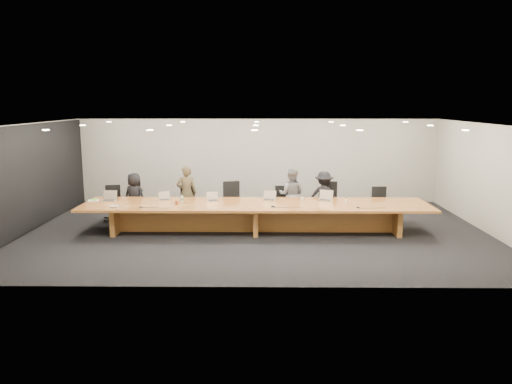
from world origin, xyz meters
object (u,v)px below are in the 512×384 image
chair_far_right (380,204)px  laptop_a (109,196)px  chair_right (328,201)px  paper_cup_near (302,199)px  laptop_c (213,197)px  chair_mid_left (233,201)px  chair_mid_right (282,204)px  amber_mug (177,203)px  chair_far_left (113,203)px  paper_cup_far (346,201)px  person_b (187,193)px  laptop_b (165,196)px  person_a (135,197)px  person_c (291,195)px  laptop_d (269,196)px  conference_table (256,212)px  water_bottle (182,199)px  mic_center (273,206)px  mic_right (358,207)px  person_d (324,196)px  av_box (115,206)px  mic_left (141,207)px  laptop_e (325,195)px  chair_left (185,203)px

chair_far_right → laptop_a: laptop_a is taller
chair_right → paper_cup_near: bearing=-120.5°
laptop_c → chair_mid_left: bearing=42.2°
chair_mid_right → amber_mug: (-2.77, -1.30, 0.29)m
chair_far_left → chair_mid_right: bearing=-17.5°
paper_cup_far → chair_far_left: bearing=170.0°
person_b → laptop_b: size_ratio=5.47×
person_a → person_c: bearing=-158.8°
laptop_d → conference_table: bearing=-114.9°
conference_table → person_a: size_ratio=6.52×
laptop_b → water_bottle: bearing=-57.3°
chair_far_left → laptop_a: 1.10m
chair_mid_left → laptop_b: size_ratio=3.94×
conference_table → chair_far_right: bearing=18.6°
laptop_a → mic_center: (4.36, -0.71, -0.13)m
mic_right → amber_mug: bearing=175.3°
person_d → laptop_b: bearing=24.2°
laptop_b → person_d: bearing=-10.1°
chair_mid_right → av_box: chair_mid_right is taller
chair_mid_left → water_bottle: (-1.27, -1.15, 0.28)m
person_c → mic_left: 4.25m
chair_right → chair_far_right: size_ratio=1.13×
chair_far_right → paper_cup_near: 2.47m
amber_mug → mic_center: size_ratio=0.67×
laptop_e → paper_cup_near: bearing=-153.5°
chair_left → chair_mid_right: size_ratio=1.00×
chair_mid_right → laptop_c: bearing=-149.3°
chair_far_left → paper_cup_near: bearing=-26.2°
mic_left → mic_center: 3.30m
chair_left → laptop_b: chair_left is taller
chair_far_left → paper_cup_far: (6.49, -1.15, 0.29)m
laptop_d → mic_center: bearing=-69.6°
water_bottle → paper_cup_far: bearing=1.6°
person_d → laptop_d: (-1.57, -0.80, 0.17)m
water_bottle → amber_mug: water_bottle is taller
chair_far_right → paper_cup_near: chair_far_right is taller
person_b → person_c: size_ratio=1.05×
chair_far_left → chair_far_right: size_ratio=1.01×
person_c → mic_center: size_ratio=11.41×
person_a → person_d: person_d is taller
paper_cup_near → mic_left: 4.18m
chair_left → person_a: 1.45m
chair_left → mic_right: (4.60, -1.73, 0.26)m
chair_far_left → chair_right: chair_right is taller
laptop_c → chair_mid_right: bearing=5.8°
paper_cup_near → av_box: 4.84m
laptop_d → av_box: 4.00m
laptop_a → laptop_b: (1.47, 0.14, -0.03)m
person_d → water_bottle: bearing=31.1°
water_bottle → mic_right: water_bottle is taller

